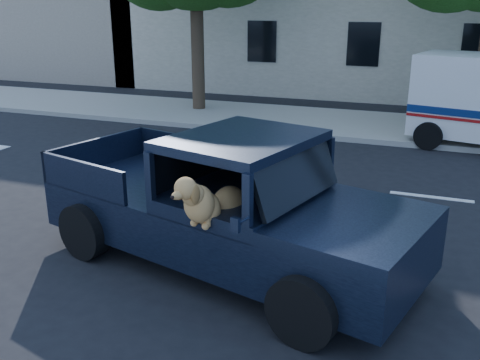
{
  "coord_description": "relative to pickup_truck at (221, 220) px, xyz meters",
  "views": [
    {
      "loc": [
        3.98,
        -7.32,
        3.72
      ],
      "look_at": [
        1.61,
        -1.07,
        1.48
      ],
      "focal_mm": 40.0,
      "sensor_mm": 36.0,
      "label": 1
    }
  ],
  "objects": [
    {
      "name": "pickup_truck",
      "position": [
        0.0,
        0.0,
        0.0
      ],
      "size": [
        5.95,
        3.57,
        2.0
      ],
      "rotation": [
        0.0,
        0.0,
        -0.26
      ],
      "color": "black",
      "rests_on": "ground"
    },
    {
      "name": "lane_stripes",
      "position": [
        0.84,
        4.07,
        -0.67
      ],
      "size": [
        21.6,
        0.14,
        0.01
      ],
      "primitive_type": null,
      "color": "silver",
      "rests_on": "ground"
    },
    {
      "name": "ground",
      "position": [
        -1.16,
        0.67,
        -0.68
      ],
      "size": [
        120.0,
        120.0,
        0.0
      ],
      "primitive_type": "plane",
      "color": "black",
      "rests_on": "ground"
    },
    {
      "name": "far_sidewalk",
      "position": [
        -1.16,
        9.87,
        -0.6
      ],
      "size": [
        60.0,
        4.0,
        0.15
      ],
      "primitive_type": "cube",
      "color": "gray",
      "rests_on": "ground"
    }
  ]
}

